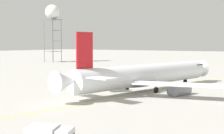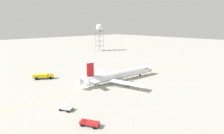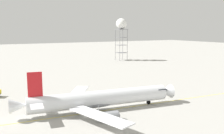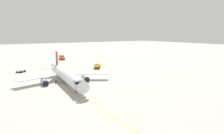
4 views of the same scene
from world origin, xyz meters
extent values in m
plane|color=#ADAAA3|center=(0.00, 0.00, 0.00)|extent=(600.00, 600.00, 0.00)
cylinder|color=white|center=(-3.47, 0.42, 2.97)|extent=(8.78, 35.31, 3.93)
cone|color=white|center=(-6.08, -18.14, 2.97)|extent=(4.12, 3.49, 3.74)
cone|color=white|center=(-0.82, 19.29, 3.27)|extent=(3.87, 4.43, 3.34)
cube|color=black|center=(-5.77, -15.96, 3.86)|extent=(3.64, 2.84, 0.70)
ellipsoid|color=gray|center=(-3.22, 2.16, 1.89)|extent=(5.26, 13.01, 2.16)
cube|color=red|center=(-1.32, 15.72, 7.73)|extent=(0.68, 3.20, 5.58)
cube|color=white|center=(1.96, 15.26, 3.76)|extent=(5.37, 3.28, 0.20)
cube|color=white|center=(-4.60, 16.18, 3.76)|extent=(5.37, 3.28, 0.20)
cube|color=white|center=(6.82, 2.65, 2.28)|extent=(15.30, 11.71, 0.28)
cube|color=white|center=(-12.74, 5.41, 2.28)|extent=(16.22, 8.15, 0.28)
cylinder|color=gray|center=(4.06, 0.07, 0.86)|extent=(2.91, 4.48, 2.34)
cylinder|color=black|center=(3.76, -2.05, 0.86)|extent=(1.99, 0.43, 1.99)
cylinder|color=gray|center=(-10.80, 2.17, 0.86)|extent=(2.91, 4.48, 2.34)
cylinder|color=black|center=(-11.10, 0.04, 0.86)|extent=(1.99, 0.43, 1.99)
cylinder|color=#9EA0A5|center=(-5.33, -12.78, 1.42)|extent=(0.20, 0.20, 1.73)
cylinder|color=black|center=(-5.33, -12.78, 0.55)|extent=(0.45, 1.13, 1.10)
cylinder|color=#9EA0A5|center=(0.11, 1.69, 1.42)|extent=(0.20, 0.20, 1.73)
cylinder|color=black|center=(0.11, 1.69, 0.55)|extent=(0.45, 1.13, 1.10)
cylinder|color=#9EA0A5|center=(-6.56, 2.63, 1.42)|extent=(0.20, 0.20, 1.73)
cylinder|color=black|center=(-6.56, 2.63, 0.55)|extent=(0.45, 1.13, 1.10)
cylinder|color=slate|center=(82.65, -52.72, 9.84)|extent=(0.24, 0.24, 19.68)
cylinder|color=slate|center=(77.03, -52.72, 9.84)|extent=(0.24, 0.24, 19.68)
cylinder|color=slate|center=(77.03, -58.34, 9.84)|extent=(0.24, 0.24, 19.68)
cylinder|color=slate|center=(82.65, -58.34, 9.84)|extent=(0.24, 0.24, 19.68)
cube|color=slate|center=(79.84, -55.53, 4.92)|extent=(5.82, 5.82, 0.16)
cube|color=slate|center=(79.84, -55.53, 9.84)|extent=(5.82, 5.82, 0.16)
cube|color=slate|center=(79.84, -55.53, 14.76)|extent=(5.82, 5.82, 0.16)
cube|color=slate|center=(79.84, -55.53, 19.83)|extent=(6.42, 6.42, 0.30)
sphere|color=white|center=(79.84, -55.53, 23.37)|extent=(6.78, 6.78, 6.78)
cube|color=yellow|center=(-4.14, 1.63, 0.00)|extent=(13.10, 150.76, 0.01)
camera|label=1|loc=(-34.41, 54.05, 8.82)|focal=53.14mm
camera|label=2|loc=(-58.13, 56.83, 25.81)|focal=27.78mm
camera|label=3|loc=(-56.13, 26.48, 19.80)|focal=39.40mm
camera|label=4|loc=(-33.11, -74.94, 18.42)|focal=35.59mm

